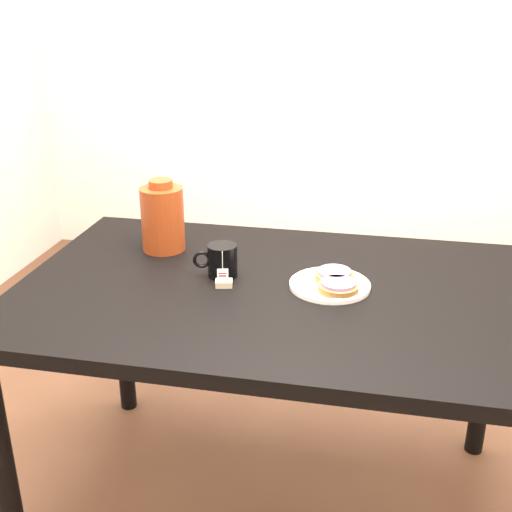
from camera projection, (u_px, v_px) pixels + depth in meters
name	position (u px, v px, depth m)	size (l,w,h in m)	color
ground_plane	(274.00, 503.00, 2.01)	(4.00, 4.00, 0.00)	brown
wall_back	(345.00, 20.00, 3.31)	(3.50, 0.02, 2.70)	silver
table	(276.00, 314.00, 1.76)	(1.40, 0.90, 0.75)	black
plate	(330.00, 284.00, 1.72)	(0.22, 0.22, 0.02)	white
bagel_back	(334.00, 275.00, 1.74)	(0.15, 0.15, 0.03)	brown
bagel_front	(338.00, 287.00, 1.67)	(0.15, 0.15, 0.03)	brown
mug	(222.00, 260.00, 1.78)	(0.13, 0.10, 0.09)	black
teabag_pouch	(224.00, 283.00, 1.72)	(0.04, 0.03, 0.02)	#C6B793
bagel_package	(163.00, 218.00, 1.94)	(0.14, 0.14, 0.22)	#601E0C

